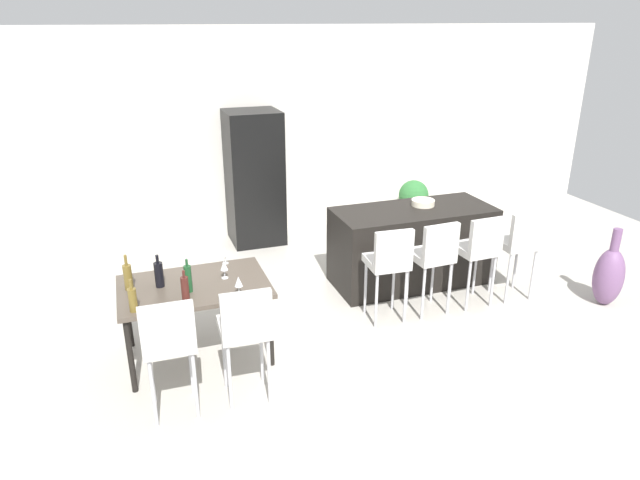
{
  "coord_description": "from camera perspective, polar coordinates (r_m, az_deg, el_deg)",
  "views": [
    {
      "loc": [
        -2.49,
        -4.86,
        2.99
      ],
      "look_at": [
        -0.71,
        0.23,
        0.85
      ],
      "focal_mm": 31.65,
      "sensor_mm": 36.0,
      "label": 1
    }
  ],
  "objects": [
    {
      "name": "ground_plane",
      "position": [
        6.22,
        6.95,
        -7.25
      ],
      "size": [
        10.0,
        10.0,
        0.0
      ],
      "primitive_type": "plane",
      "color": "#ADA89E"
    },
    {
      "name": "back_wall",
      "position": [
        8.39,
        -1.71,
        11.04
      ],
      "size": [
        10.0,
        0.12,
        2.9
      ],
      "primitive_type": "cube",
      "color": "beige",
      "rests_on": "ground_plane"
    },
    {
      "name": "kitchen_island",
      "position": [
        6.78,
        9.27,
        -0.57
      ],
      "size": [
        1.87,
        0.8,
        0.92
      ],
      "primitive_type": "cube",
      "color": "black",
      "rests_on": "ground_plane"
    },
    {
      "name": "bar_chair_left",
      "position": [
        5.75,
        7.0,
        -2.0
      ],
      "size": [
        0.42,
        0.42,
        1.05
      ],
      "color": "beige",
      "rests_on": "ground_plane"
    },
    {
      "name": "bar_chair_middle",
      "position": [
        5.99,
        11.45,
        -1.32
      ],
      "size": [
        0.42,
        0.42,
        1.05
      ],
      "color": "beige",
      "rests_on": "ground_plane"
    },
    {
      "name": "bar_chair_right",
      "position": [
        6.27,
        15.77,
        -0.66
      ],
      "size": [
        0.42,
        0.42,
        1.05
      ],
      "color": "beige",
      "rests_on": "ground_plane"
    },
    {
      "name": "bar_chair_far",
      "position": [
        6.57,
        19.54,
        -0.07
      ],
      "size": [
        0.42,
        0.42,
        1.05
      ],
      "color": "beige",
      "rests_on": "ground_plane"
    },
    {
      "name": "dining_table",
      "position": [
        5.25,
        -12.59,
        -5.1
      ],
      "size": [
        1.33,
        0.88,
        0.74
      ],
      "color": "#4C4238",
      "rests_on": "ground_plane"
    },
    {
      "name": "dining_chair_near",
      "position": [
        4.52,
        -15.07,
        -9.64
      ],
      "size": [
        0.41,
        0.41,
        1.05
      ],
      "color": "beige",
      "rests_on": "ground_plane"
    },
    {
      "name": "dining_chair_far",
      "position": [
        4.58,
        -7.57,
        -8.6
      ],
      "size": [
        0.42,
        0.42,
        1.05
      ],
      "color": "beige",
      "rests_on": "ground_plane"
    },
    {
      "name": "wine_bottle_right",
      "position": [
        4.86,
        -18.41,
        -5.71
      ],
      "size": [
        0.07,
        0.07,
        0.29
      ],
      "color": "brown",
      "rests_on": "dining_table"
    },
    {
      "name": "wine_bottle_near",
      "position": [
        5.24,
        -18.85,
        -3.52
      ],
      "size": [
        0.08,
        0.08,
        0.33
      ],
      "color": "brown",
      "rests_on": "dining_table"
    },
    {
      "name": "wine_bottle_middle",
      "position": [
        5.22,
        -15.97,
        -3.34
      ],
      "size": [
        0.08,
        0.08,
        0.31
      ],
      "color": "black",
      "rests_on": "dining_table"
    },
    {
      "name": "wine_bottle_left",
      "position": [
        4.93,
        -13.49,
        -4.73
      ],
      "size": [
        0.07,
        0.07,
        0.27
      ],
      "color": "#471E19",
      "rests_on": "dining_table"
    },
    {
      "name": "wine_bottle_corner",
      "position": [
        5.06,
        -13.19,
        -3.79
      ],
      "size": [
        0.06,
        0.06,
        0.31
      ],
      "color": "#194723",
      "rests_on": "dining_table"
    },
    {
      "name": "wine_glass_far",
      "position": [
        4.92,
        -8.24,
        -4.22
      ],
      "size": [
        0.07,
        0.07,
        0.17
      ],
      "color": "silver",
      "rests_on": "dining_table"
    },
    {
      "name": "wine_glass_end",
      "position": [
        5.56,
        -9.61,
        -1.17
      ],
      "size": [
        0.07,
        0.07,
        0.17
      ],
      "color": "silver",
      "rests_on": "dining_table"
    },
    {
      "name": "wine_glass_inner",
      "position": [
        5.25,
        -9.67,
        -2.59
      ],
      "size": [
        0.07,
        0.07,
        0.17
      ],
      "color": "silver",
      "rests_on": "dining_table"
    },
    {
      "name": "refrigerator",
      "position": [
        7.88,
        -6.65,
        6.24
      ],
      "size": [
        0.72,
        0.68,
        1.84
      ],
      "primitive_type": "cube",
      "color": "black",
      "rests_on": "ground_plane"
    },
    {
      "name": "fruit_bowl",
      "position": [
        6.76,
        10.37,
        3.75
      ],
      "size": [
        0.27,
        0.27,
        0.07
      ],
      "primitive_type": "cylinder",
      "color": "beige",
      "rests_on": "kitchen_island"
    },
    {
      "name": "floor_vase",
      "position": [
        6.96,
        27.16,
        -3.24
      ],
      "size": [
        0.32,
        0.32,
        0.89
      ],
      "color": "#704C75",
      "rests_on": "ground_plane"
    },
    {
      "name": "potted_plant",
      "position": [
        8.88,
        9.43,
        4.28
      ],
      "size": [
        0.46,
        0.46,
        0.66
      ],
      "color": "beige",
      "rests_on": "ground_plane"
    }
  ]
}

